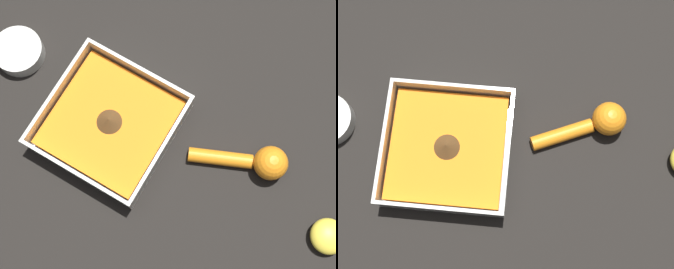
% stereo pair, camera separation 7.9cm
% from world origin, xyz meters
% --- Properties ---
extents(ground_plane, '(4.00, 4.00, 0.00)m').
position_xyz_m(ground_plane, '(0.00, 0.00, 0.00)').
color(ground_plane, black).
extents(square_dish, '(0.21, 0.21, 0.06)m').
position_xyz_m(square_dish, '(-0.04, 0.04, 0.02)').
color(square_dish, silver).
rests_on(square_dish, ground_plane).
extents(spice_bowl, '(0.09, 0.09, 0.03)m').
position_xyz_m(spice_bowl, '(0.18, 0.01, 0.01)').
color(spice_bowl, silver).
rests_on(spice_bowl, ground_plane).
extents(lemon_squeezer, '(0.16, 0.09, 0.06)m').
position_xyz_m(lemon_squeezer, '(-0.29, -0.02, 0.02)').
color(lemon_squeezer, orange).
rests_on(lemon_squeezer, ground_plane).
extents(lemon_half, '(0.06, 0.06, 0.03)m').
position_xyz_m(lemon_half, '(-0.45, 0.03, 0.02)').
color(lemon_half, yellow).
rests_on(lemon_half, ground_plane).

